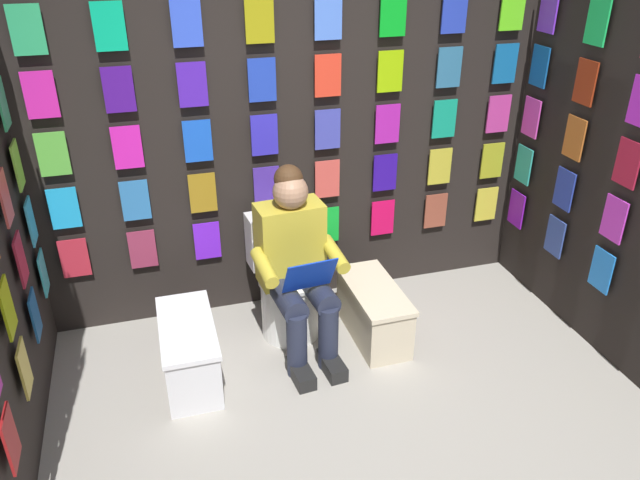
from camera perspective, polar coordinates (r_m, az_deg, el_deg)
The scene contains 7 objects.
ground_plane at distance 3.29m, azimuth 6.26°, elevation -20.83°, with size 30.00×30.00×0.00m, color #9E998E.
display_wall_back at distance 4.10m, azimuth -2.46°, elevation 9.02°, with size 3.42×0.14×2.29m.
display_wall_left at distance 4.10m, azimuth 25.01°, elevation 6.44°, with size 0.14×1.74×2.29m.
toilet at distance 4.05m, azimuth -3.13°, elevation -4.12°, with size 0.42×0.57×0.77m.
person_reading at distance 3.73m, azimuth -2.15°, elevation -2.24°, with size 0.55×0.71×1.19m.
comic_longbox_near at distance 4.05m, azimuth 4.96°, elevation -6.58°, with size 0.31×0.68×0.36m.
comic_longbox_far at distance 3.77m, azimuth -11.95°, elevation -10.00°, with size 0.32×0.69×0.38m.
Camera 1 is at (0.94, 1.98, 2.45)m, focal length 34.71 mm.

